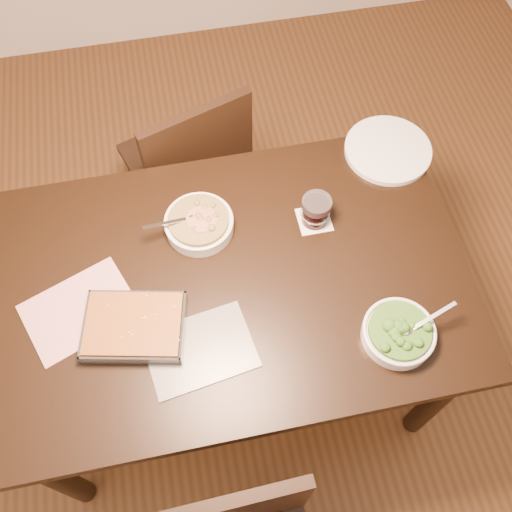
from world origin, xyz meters
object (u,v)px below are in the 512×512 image
wine_tumbler (316,210)px  dinner_plate (388,150)px  chair_far (191,165)px  stew_bowl (199,223)px  broccoli_bowl (399,333)px  table (229,293)px  baking_dish (134,326)px

wine_tumbler → dinner_plate: (0.30, 0.21, -0.04)m
wine_tumbler → chair_far: (-0.34, 0.50, -0.32)m
stew_bowl → chair_far: bearing=88.4°
broccoli_bowl → chair_far: 1.07m
table → wine_tumbler: (0.30, 0.15, 0.15)m
baking_dish → dinner_plate: size_ratio=1.08×
wine_tumbler → baking_dish: bearing=-156.2°
stew_bowl → chair_far: size_ratio=0.27×
wine_tumbler → chair_far: bearing=123.8°
stew_bowl → dinner_plate: (0.65, 0.17, -0.02)m
broccoli_bowl → baking_dish: broccoli_bowl is taller
stew_bowl → dinner_plate: size_ratio=0.81×
wine_tumbler → chair_far: 0.68m
baking_dish → chair_far: bearing=84.8°
broccoli_bowl → baking_dish: bearing=167.0°
table → wine_tumbler: wine_tumbler is taller
table → stew_bowl: 0.23m
broccoli_bowl → baking_dish: (-0.70, 0.16, -0.00)m
baking_dish → wine_tumbler: bearing=36.0°
baking_dish → wine_tumbler: 0.63m
stew_bowl → dinner_plate: stew_bowl is taller
wine_tumbler → broccoli_bowl: bearing=-72.9°
table → chair_far: size_ratio=1.61×
baking_dish → wine_tumbler: (0.57, 0.25, 0.03)m
wine_tumbler → chair_far: size_ratio=0.11×
stew_bowl → baking_dish: (-0.22, -0.29, -0.00)m
dinner_plate → table: bearing=-149.0°
broccoli_bowl → dinner_plate: 0.65m
broccoli_bowl → table: bearing=147.7°
stew_bowl → chair_far: (0.01, 0.46, -0.29)m
table → broccoli_bowl: (0.42, -0.27, 0.12)m
broccoli_bowl → chair_far: (-0.46, 0.92, -0.29)m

